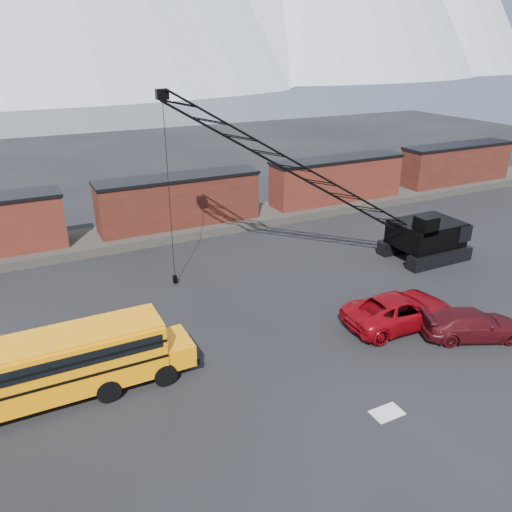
{
  "coord_description": "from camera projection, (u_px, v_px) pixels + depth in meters",
  "views": [
    {
      "loc": [
        -12.37,
        -16.89,
        14.71
      ],
      "look_at": [
        0.11,
        7.9,
        3.0
      ],
      "focal_mm": 35.0,
      "sensor_mm": 36.0,
      "label": 1
    }
  ],
  "objects": [
    {
      "name": "gravel_berm",
      "position": [
        181.0,
        228.0,
        42.72
      ],
      "size": [
        120.0,
        5.0,
        0.7
      ],
      "primitive_type": "cube",
      "color": "#433D37",
      "rests_on": "ground"
    },
    {
      "name": "ground",
      "position": [
        325.0,
        367.0,
        24.75
      ],
      "size": [
        160.0,
        160.0,
        0.0
      ],
      "primitive_type": "plane",
      "color": "black",
      "rests_on": "ground"
    },
    {
      "name": "red_pickup",
      "position": [
        400.0,
        310.0,
        28.2
      ],
      "size": [
        6.78,
        3.37,
        1.85
      ],
      "primitive_type": "imported",
      "rotation": [
        0.0,
        0.0,
        1.52
      ],
      "color": "maroon",
      "rests_on": "ground"
    },
    {
      "name": "maroon_suv",
      "position": [
        472.0,
        324.0,
        27.01
      ],
      "size": [
        5.91,
        4.22,
        1.59
      ],
      "primitive_type": "imported",
      "rotation": [
        0.0,
        0.0,
        1.16
      ],
      "color": "#430C11",
      "rests_on": "ground"
    },
    {
      "name": "boxcar_east_far",
      "position": [
        456.0,
        163.0,
        55.03
      ],
      "size": [
        13.7,
        3.1,
        4.17
      ],
      "color": "#521F17",
      "rests_on": "gravel_berm"
    },
    {
      "name": "snow_patch",
      "position": [
        387.0,
        413.0,
        21.66
      ],
      "size": [
        1.4,
        0.9,
        0.02
      ],
      "primitive_type": "cube",
      "color": "silver",
      "rests_on": "ground"
    },
    {
      "name": "boxcar_mid",
      "position": [
        179.0,
        200.0,
        41.78
      ],
      "size": [
        13.7,
        3.1,
        4.17
      ],
      "color": "#521F17",
      "rests_on": "gravel_berm"
    },
    {
      "name": "boxcar_east_near",
      "position": [
        337.0,
        179.0,
        48.41
      ],
      "size": [
        13.7,
        3.1,
        4.17
      ],
      "color": "#4B1C15",
      "rests_on": "gravel_berm"
    },
    {
      "name": "crawler_crane",
      "position": [
        304.0,
        173.0,
        32.66
      ],
      "size": [
        21.49,
        6.54,
        12.65
      ],
      "color": "black",
      "rests_on": "ground"
    },
    {
      "name": "school_bus",
      "position": [
        57.0,
        365.0,
        21.89
      ],
      "size": [
        11.65,
        2.65,
        3.19
      ],
      "color": "#FF9005",
      "rests_on": "ground"
    }
  ]
}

